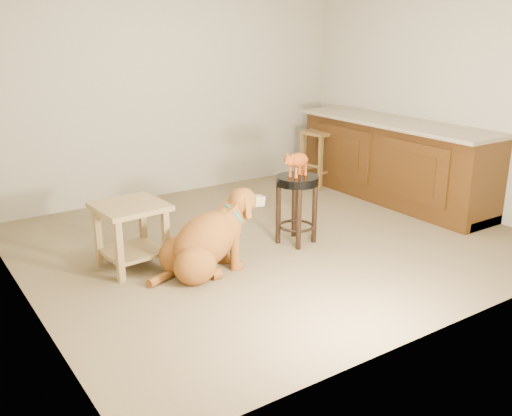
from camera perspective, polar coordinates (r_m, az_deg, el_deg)
floor at (r=5.49m, az=1.62°, el=-3.25°), size 4.50×4.00×0.01m
room_shell at (r=5.12m, az=1.79°, el=14.51°), size 4.54×4.04×2.62m
cabinet_run at (r=6.82m, az=13.62°, el=4.37°), size 0.70×2.56×0.94m
padded_stool at (r=5.30m, az=4.10°, el=1.21°), size 0.41×0.41×0.65m
wood_stool at (r=7.29m, az=6.40°, el=5.05°), size 0.42×0.42×0.71m
side_table at (r=4.88m, az=-12.38°, el=-1.77°), size 0.58×0.58×0.57m
golden_retriever at (r=4.72m, az=-5.01°, el=-3.41°), size 1.14×0.57×0.72m
tabby_kitten at (r=5.21m, az=4.11°, el=4.70°), size 0.40×0.23×0.27m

